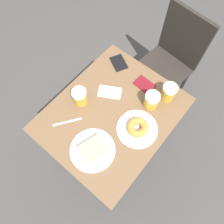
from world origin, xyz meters
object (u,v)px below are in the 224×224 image
Objects in this scene: fork at (67,122)px; plate_with_donut at (137,128)px; passport_near_edge at (119,63)px; plate_with_cake at (92,150)px; beer_mug_right at (152,100)px; beer_mug_center at (168,92)px; beer_mug_left at (80,97)px; chair at (173,55)px; napkin_folded at (110,92)px; passport_far_edge at (144,85)px.

plate_with_donut is at bearing 33.59° from fork.
fork is 0.54m from passport_near_edge.
plate_with_cake is 0.45m from beer_mug_right.
beer_mug_center reaches higher than passport_near_edge.
beer_mug_left is 0.43m from beer_mug_right.
fork is (-0.36, -0.53, -0.05)m from beer_mug_center.
chair is 6.18× the size of fork.
fork is at bearing -77.89° from beer_mug_left.
napkin_folded is at bearing 58.86° from beer_mug_left.
chair is 0.94m from beer_mug_left.
plate_with_donut is (0.12, 0.26, 0.00)m from plate_with_cake.
chair is 3.57× the size of plate_with_cake.
beer_mug_left is (-0.19, -0.88, 0.29)m from chair.
beer_mug_right is (0.35, 0.26, 0.00)m from beer_mug_left.
plate_with_donut is 1.64× the size of fork.
chair reaches higher than plate_with_donut.
passport_far_edge is at bearing 56.08° from beer_mug_left.
passport_far_edge is at bearing 140.42° from beer_mug_right.
plate_with_cake is 1.53× the size of napkin_folded.
beer_mug_center is 0.86× the size of passport_far_edge.
beer_mug_left reaches higher than plate_with_donut.
napkin_folded is at bearing 78.62° from fork.
fork is at bearing -146.41° from plate_with_donut.
beer_mug_right is at bearing -69.38° from chair.
beer_mug_center reaches higher than plate_with_donut.
passport_near_edge is at bearing 90.33° from beer_mug_left.
chair is 0.75m from napkin_folded.
plate_with_donut is 0.39m from beer_mug_left.
plate_with_cake is 0.54m from passport_far_edge.
chair reaches higher than fork.
plate_with_donut is 2.17× the size of beer_mug_center.
plate_with_cake is at bearing -35.25° from beer_mug_left.
beer_mug_center is 0.40m from passport_near_edge.
beer_mug_right is 0.74× the size of passport_near_edge.
napkin_folded is at bearing -64.98° from passport_near_edge.
beer_mug_right reaches higher than napkin_folded.
beer_mug_right is 0.16m from passport_far_edge.
beer_mug_right reaches higher than passport_far_edge.
napkin_folded is at bearing -159.60° from beer_mug_right.
napkin_folded is 0.33m from fork.
passport_near_edge is 0.24m from passport_far_edge.
plate_with_cake is 0.57m from beer_mug_center.
beer_mug_left is at bearing -123.92° from passport_far_edge.
plate_with_donut is 0.19m from beer_mug_right.
plate_with_cake is 0.33m from beer_mug_left.
plate_with_cake is 1.96× the size of passport_far_edge.
beer_mug_left is 1.00× the size of beer_mug_center.
beer_mug_center is at bearing 34.75° from napkin_folded.
plate_with_cake reaches higher than napkin_folded.
passport_far_edge is (0.20, 0.51, 0.00)m from fork.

